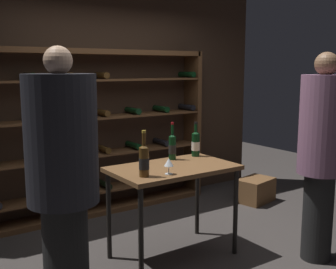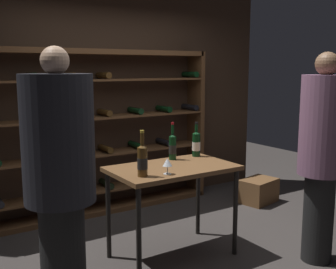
{
  "view_description": "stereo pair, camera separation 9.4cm",
  "coord_description": "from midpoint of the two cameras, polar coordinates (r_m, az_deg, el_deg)",
  "views": [
    {
      "loc": [
        -2.26,
        -3.01,
        1.75
      ],
      "look_at": [
        -0.07,
        0.2,
        1.13
      ],
      "focal_mm": 44.36,
      "sensor_mm": 36.0,
      "label": 1
    },
    {
      "loc": [
        -2.18,
        -3.07,
        1.75
      ],
      "look_at": [
        -0.07,
        0.2,
        1.13
      ],
      "focal_mm": 44.36,
      "sensor_mm": 36.0,
      "label": 2
    }
  ],
  "objects": [
    {
      "name": "ground_plane",
      "position": [
        4.15,
        3.15,
        -15.84
      ],
      "size": [
        9.44,
        9.44,
        0.0
      ],
      "primitive_type": "plane",
      "color": "#383330"
    },
    {
      "name": "wine_glass_stemmed_left",
      "position": [
        3.49,
        0.69,
        -3.92
      ],
      "size": [
        0.08,
        0.08,
        0.14
      ],
      "color": "silver",
      "rests_on": "tasting_table"
    },
    {
      "name": "wine_rack",
      "position": [
        4.98,
        -10.39,
        -0.05
      ],
      "size": [
        3.2,
        0.32,
        1.97
      ],
      "color": "brown",
      "rests_on": "ground"
    },
    {
      "name": "wine_crate",
      "position": [
        5.64,
        12.8,
        -7.53
      ],
      "size": [
        0.54,
        0.43,
        0.31
      ],
      "primitive_type": "cube",
      "rotation": [
        0.0,
        0.0,
        0.21
      ],
      "color": "brown",
      "rests_on": "ground"
    },
    {
      "name": "tasting_table",
      "position": [
        3.82,
        1.34,
        -5.77
      ],
      "size": [
        1.13,
        0.68,
        0.86
      ],
      "color": "brown",
      "rests_on": "ground"
    },
    {
      "name": "wine_bottle_green_slim",
      "position": [
        4.21,
        4.55,
        -1.26
      ],
      "size": [
        0.08,
        0.08,
        0.35
      ],
      "color": "black",
      "rests_on": "tasting_table"
    },
    {
      "name": "wine_bottle_amber_reserve",
      "position": [
        4.05,
        1.3,
        -1.66
      ],
      "size": [
        0.07,
        0.07,
        0.37
      ],
      "color": "black",
      "rests_on": "tasting_table"
    },
    {
      "name": "person_guest_khaki",
      "position": [
        2.98,
        -13.81,
        -4.82
      ],
      "size": [
        0.5,
        0.5,
        1.9
      ],
      "rotation": [
        0.0,
        0.0,
        2.4
      ],
      "color": "black",
      "rests_on": "ground"
    },
    {
      "name": "wine_bottle_black_capsule",
      "position": [
        3.42,
        -2.74,
        -3.54
      ],
      "size": [
        0.09,
        0.09,
        0.39
      ],
      "color": "#4C3314",
      "rests_on": "tasting_table"
    },
    {
      "name": "back_wall",
      "position": [
        5.26,
        -7.82,
        6.05
      ],
      "size": [
        4.69,
        0.1,
        2.95
      ],
      "primitive_type": "cube",
      "color": "#3D2B1E",
      "rests_on": "ground"
    },
    {
      "name": "person_bystander_dark_jacket",
      "position": [
        3.93,
        21.08,
        -1.82
      ],
      "size": [
        0.41,
        0.41,
        1.89
      ],
      "rotation": [
        0.0,
        0.0,
        2.37
      ],
      "color": "black",
      "rests_on": "ground"
    }
  ]
}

